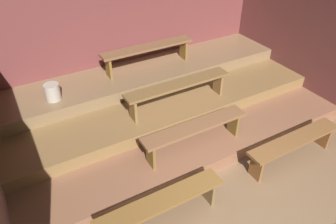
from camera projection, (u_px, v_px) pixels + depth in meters
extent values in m
cube|color=#816245|center=(184.00, 140.00, 5.98)|extent=(6.95, 5.24, 0.08)
cube|color=brown|center=(131.00, 34.00, 6.81)|extent=(6.95, 0.06, 2.55)
cube|color=brown|center=(314.00, 42.00, 6.47)|extent=(0.06, 5.24, 2.55)
cube|color=brown|center=(168.00, 116.00, 6.32)|extent=(6.15, 3.21, 0.24)
cube|color=olive|center=(157.00, 95.00, 6.52)|extent=(6.15, 2.26, 0.24)
cube|color=olive|center=(145.00, 74.00, 6.76)|extent=(6.15, 1.19, 0.24)
cube|color=brown|center=(161.00, 201.00, 4.19)|extent=(1.84, 0.31, 0.05)
cube|color=brown|center=(209.00, 190.00, 4.65)|extent=(0.05, 0.25, 0.43)
cube|color=brown|center=(295.00, 140.00, 5.21)|extent=(1.84, 0.31, 0.05)
cube|color=brown|center=(256.00, 167.00, 5.03)|extent=(0.05, 0.25, 0.43)
cube|color=brown|center=(323.00, 136.00, 5.67)|extent=(0.05, 0.25, 0.43)
cube|color=brown|center=(195.00, 126.00, 5.12)|extent=(1.88, 0.31, 0.05)
cube|color=brown|center=(151.00, 155.00, 4.93)|extent=(0.05, 0.25, 0.43)
cube|color=brown|center=(233.00, 123.00, 5.59)|extent=(0.05, 0.25, 0.43)
cube|color=brown|center=(178.00, 84.00, 5.75)|extent=(2.09, 0.31, 0.05)
cube|color=olive|center=(133.00, 110.00, 5.52)|extent=(0.05, 0.25, 0.43)
cube|color=olive|center=(218.00, 83.00, 6.27)|extent=(0.05, 0.25, 0.43)
cube|color=brown|center=(148.00, 47.00, 6.51)|extent=(2.00, 0.31, 0.05)
cube|color=brown|center=(109.00, 68.00, 6.30)|extent=(0.05, 0.25, 0.43)
cube|color=brown|center=(184.00, 49.00, 7.01)|extent=(0.05, 0.25, 0.43)
cylinder|color=#B2A899|center=(52.00, 92.00, 5.66)|extent=(0.27, 0.27, 0.31)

